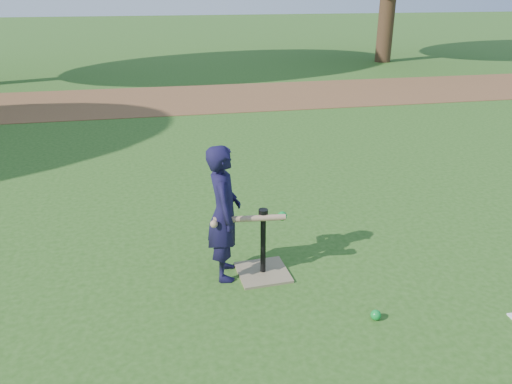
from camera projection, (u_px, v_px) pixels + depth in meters
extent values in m
plane|color=#285116|center=(278.00, 282.00, 4.24)|extent=(80.00, 80.00, 0.00)
cube|color=brown|center=(196.00, 98.00, 11.01)|extent=(24.00, 3.00, 0.01)
imported|color=black|center=(224.00, 213.00, 4.13)|extent=(0.32, 0.45, 1.17)
sphere|color=#0D9130|center=(376.00, 315.00, 3.75)|extent=(0.08, 0.08, 0.08)
cube|color=#887756|center=(263.00, 272.00, 4.36)|extent=(0.45, 0.45, 0.02)
cylinder|color=black|center=(263.00, 243.00, 4.25)|extent=(0.05, 0.05, 0.55)
cylinder|color=black|center=(263.00, 213.00, 4.14)|extent=(0.08, 0.08, 0.06)
cylinder|color=tan|center=(250.00, 219.00, 4.11)|extent=(0.60, 0.11, 0.05)
sphere|color=tan|center=(214.00, 224.00, 4.02)|extent=(0.06, 0.06, 0.06)
sphere|color=#0D9130|center=(282.00, 216.00, 4.18)|extent=(0.08, 0.08, 0.08)
cylinder|color=#382316|center=(388.00, 6.00, 15.63)|extent=(0.50, 0.50, 3.42)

